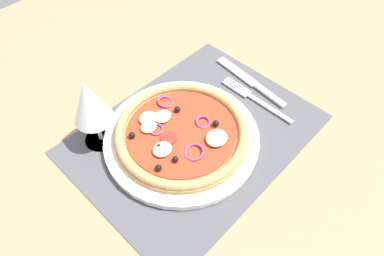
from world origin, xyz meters
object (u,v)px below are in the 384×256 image
object	(u,v)px
pizza	(181,132)
knife	(249,80)
wine_glass	(89,104)
plate	(182,137)
fork	(253,98)

from	to	relation	value
pizza	knife	size ratio (longest dim) A/B	1.28
wine_glass	plate	bearing A→B (deg)	-47.57
plate	pizza	xyz separation A→B (cm)	(-0.06, 0.05, 1.78)
plate	wine_glass	xyz separation A→B (cm)	(-10.67, 11.67, 9.14)
fork	knife	xyz separation A→B (cm)	(3.70, 3.76, 0.03)
knife	wine_glass	distance (cm)	35.97
pizza	plate	bearing A→B (deg)	-37.96
pizza	wine_glass	bearing A→B (deg)	132.38
plate	fork	distance (cm)	18.76
knife	wine_glass	xyz separation A→B (cm)	(-32.85, 11.10, 9.57)
plate	pizza	bearing A→B (deg)	142.04
fork	knife	world-z (taller)	knife
fork	knife	size ratio (longest dim) A/B	0.90
plate	wine_glass	size ratio (longest dim) A/B	2.01
knife	wine_glass	world-z (taller)	wine_glass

